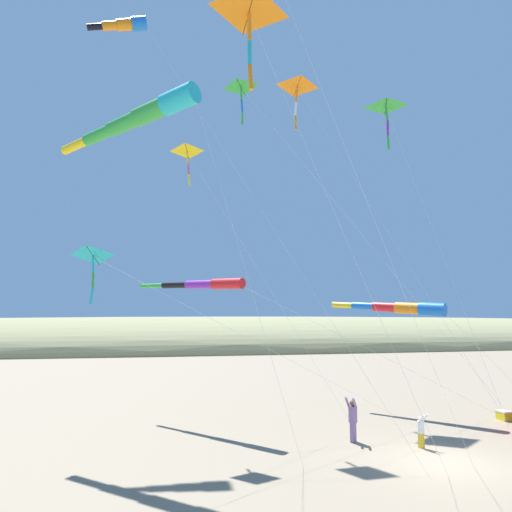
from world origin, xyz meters
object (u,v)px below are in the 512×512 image
person_adult_flyer (353,417)px  kite_windsock_magenta_far_left (143,116)px  kite_windsock_rainbow_low_near (126,25)px  kite_delta_green_low_center (249,13)px  cooler_box (504,415)px  kite_windsock_orange_high_right (401,308)px  kite_delta_long_streamer_left (386,107)px  kite_delta_white_trailing (188,153)px  kite_windsock_blue_topmost (202,284)px  person_child_green_jacket (421,429)px  kite_delta_striped_overhead (297,87)px  kite_delta_red_high_left (242,88)px  kite_delta_purple_drifting (96,257)px

person_adult_flyer → kite_windsock_magenta_far_left: kite_windsock_magenta_far_left is taller
kite_windsock_rainbow_low_near → kite_delta_green_low_center: size_ratio=1.40×
cooler_box → kite_windsock_magenta_far_left: 20.60m
person_adult_flyer → kite_windsock_orange_high_right: size_ratio=0.19×
kite_delta_long_streamer_left → kite_delta_white_trailing: 9.79m
kite_delta_long_streamer_left → kite_windsock_rainbow_low_near: kite_windsock_rainbow_low_near is taller
kite_windsock_blue_topmost → kite_windsock_magenta_far_left: size_ratio=1.20×
person_adult_flyer → kite_windsock_blue_topmost: bearing=52.6°
kite_windsock_orange_high_right → kite_delta_green_low_center: bearing=131.7°
kite_windsock_magenta_far_left → kite_delta_green_low_center: kite_delta_green_low_center is taller
kite_delta_long_streamer_left → kite_delta_green_low_center: (-6.46, 7.92, -0.37)m
kite_windsock_orange_high_right → kite_delta_long_streamer_left: bearing=142.9°
cooler_box → person_child_green_jacket: (-3.44, 6.11, 0.45)m
kite_delta_long_streamer_left → kite_delta_striped_overhead: (6.64, 2.47, 3.93)m
kite_windsock_rainbow_low_near → kite_delta_striped_overhead: bearing=-77.2°
kite_windsock_orange_high_right → kite_delta_red_high_left: kite_delta_red_high_left is taller
kite_windsock_rainbow_low_near → cooler_box: bearing=-105.5°
kite_delta_purple_drifting → kite_delta_red_high_left: 14.25m
person_child_green_jacket → kite_windsock_orange_high_right: kite_windsock_orange_high_right is taller
kite_windsock_orange_high_right → kite_delta_red_high_left: 13.69m
kite_delta_red_high_left → cooler_box: bearing=-104.9°
kite_delta_white_trailing → kite_windsock_magenta_far_left: bearing=135.8°
kite_windsock_orange_high_right → kite_delta_striped_overhead: bearing=38.3°
person_adult_flyer → kite_delta_red_high_left: (5.27, 3.42, 15.30)m
kite_windsock_blue_topmost → kite_delta_green_low_center: size_ratio=1.09×
person_adult_flyer → kite_delta_long_streamer_left: bearing=-49.5°
kite_windsock_rainbow_low_near → kite_delta_green_low_center: 13.08m
kite_windsock_blue_topmost → kite_delta_striped_overhead: 14.85m
cooler_box → person_child_green_jacket: bearing=119.4°
kite_delta_long_streamer_left → kite_windsock_orange_high_right: size_ratio=1.69×
person_child_green_jacket → person_adult_flyer: bearing=59.0°
person_adult_flyer → kite_windsock_magenta_far_left: bearing=81.5°
cooler_box → kite_delta_purple_drifting: 19.26m
cooler_box → kite_windsock_rainbow_low_near: bearing=74.5°
kite_delta_striped_overhead → kite_delta_green_low_center: 14.82m
kite_delta_purple_drifting → kite_windsock_orange_high_right: bearing=-60.1°
cooler_box → kite_delta_green_low_center: bearing=114.6°
kite_delta_purple_drifting → kite_delta_white_trailing: (6.58, -2.94, 5.52)m
kite_delta_long_streamer_left → kite_delta_red_high_left: kite_delta_red_high_left is taller
person_adult_flyer → kite_delta_striped_overhead: size_ratio=0.09×
kite_windsock_rainbow_low_near → person_adult_flyer: bearing=-127.0°
kite_windsock_blue_topmost → kite_delta_red_high_left: bearing=-60.0°
kite_windsock_orange_high_right → cooler_box: bearing=-122.4°
kite_delta_striped_overhead → kite_delta_green_low_center: (-13.10, 5.45, -4.30)m
person_child_green_jacket → kite_delta_purple_drifting: bearing=100.6°
kite_windsock_magenta_far_left → kite_windsock_rainbow_low_near: 9.46m
kite_windsock_magenta_far_left → kite_windsock_orange_high_right: bearing=-75.5°
kite_delta_white_trailing → kite_windsock_rainbow_low_near: (3.84, 3.18, 8.08)m
kite_delta_purple_drifting → kite_windsock_magenta_far_left: (4.59, -1.00, 6.26)m
person_adult_flyer → kite_windsock_magenta_far_left: 14.37m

